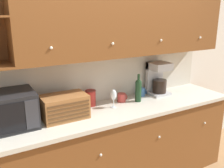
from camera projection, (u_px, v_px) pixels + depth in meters
wall_back at (101, 68)px, 2.81m from camera, size 5.18×0.06×2.60m
counter_unit at (116, 147)px, 2.76m from camera, size 2.80×0.63×0.93m
backsplash_panel at (103, 77)px, 2.81m from camera, size 2.78×0.01×0.54m
upper_cabinets at (124, 14)px, 2.55m from camera, size 2.78×0.39×0.85m
microwave at (7, 111)px, 2.15m from camera, size 0.48×0.40×0.31m
bread_box at (64, 107)px, 2.36m from camera, size 0.43×0.28×0.23m
storage_canister at (91, 98)px, 2.69m from camera, size 0.11×0.11×0.17m
wine_glass at (113, 95)px, 2.62m from camera, size 0.07×0.07×0.20m
mug at (122, 97)px, 2.82m from camera, size 0.11×0.09×0.09m
wine_bottle at (138, 89)px, 2.80m from camera, size 0.07×0.07×0.32m
mug_blue_second at (142, 92)px, 3.00m from camera, size 0.10×0.08×0.10m
coffee_maker at (158, 78)px, 3.04m from camera, size 0.24×0.22×0.40m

